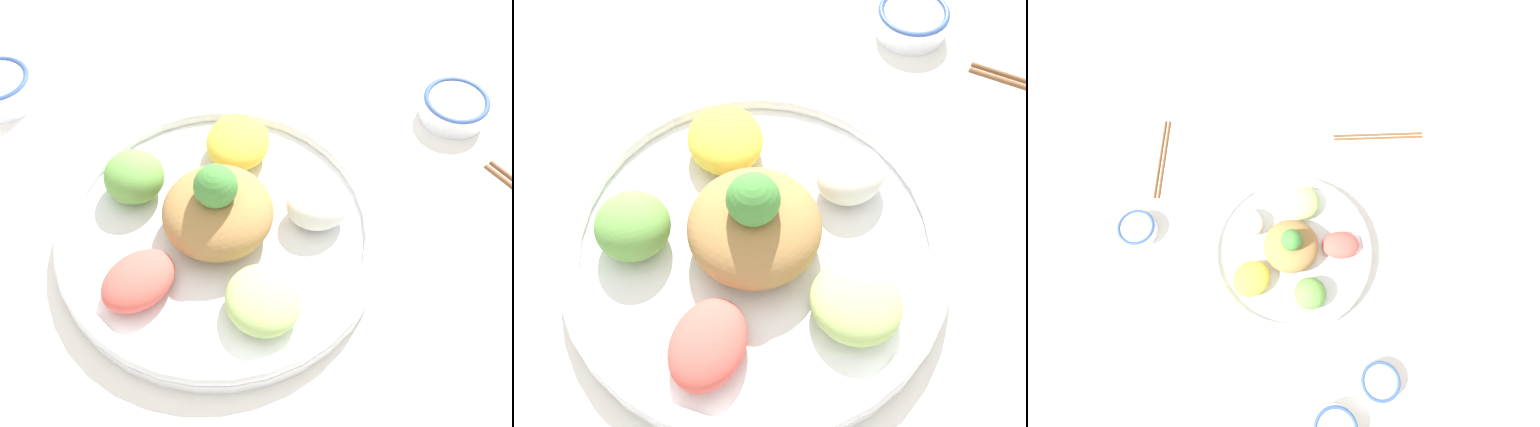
# 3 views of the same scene
# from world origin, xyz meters

# --- Properties ---
(ground_plane) EXTENTS (2.40, 2.40, 0.00)m
(ground_plane) POSITION_xyz_m (0.00, 0.00, 0.00)
(ground_plane) COLOR white
(salad_platter) EXTENTS (0.36, 0.36, 0.12)m
(salad_platter) POSITION_xyz_m (0.02, 0.02, 0.03)
(salad_platter) COLOR white
(salad_platter) RESTS_ON ground_plane
(sauce_bowl_red) EXTENTS (0.09, 0.09, 0.04)m
(sauce_bowl_red) POSITION_xyz_m (0.30, -0.23, 0.02)
(sauce_bowl_red) COLOR white
(sauce_bowl_red) RESTS_ON ground_plane
(sauce_bowl_dark) EXTENTS (0.09, 0.09, 0.03)m
(sauce_bowl_dark) POSITION_xyz_m (-0.30, -0.14, 0.02)
(sauce_bowl_dark) COLOR white
(sauce_bowl_dark) RESTS_ON ground_plane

